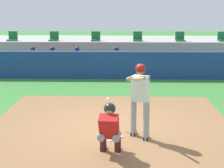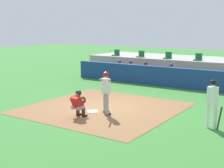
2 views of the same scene
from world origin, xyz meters
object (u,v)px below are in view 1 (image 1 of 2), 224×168
(stadium_seat_2, at_px, (96,38))
(stadium_seat_4, at_px, (180,39))
(dugout_player_1, at_px, (52,60))
(stadium_seat_1, at_px, (54,38))
(dugout_player_0, at_px, (33,60))
(dugout_player_2, at_px, (77,61))
(stadium_seat_0, at_px, (13,38))
(catcher_crouched, at_px, (109,126))
(dugout_player_3, at_px, (116,61))
(home_plate, at_px, (110,137))
(stadium_seat_5, at_px, (223,39))
(batter_at_plate, at_px, (140,96))
(stadium_seat_3, at_px, (138,38))

(stadium_seat_2, relative_size, stadium_seat_4, 1.00)
(dugout_player_1, distance_m, stadium_seat_1, 2.23)
(dugout_player_0, height_order, dugout_player_1, same)
(dugout_player_2, xyz_separation_m, stadium_seat_1, (-1.43, 2.03, 0.86))
(stadium_seat_2, bearing_deg, dugout_player_1, -132.93)
(stadium_seat_4, bearing_deg, dugout_player_0, -164.09)
(dugout_player_2, relative_size, stadium_seat_0, 2.71)
(catcher_crouched, height_order, stadium_seat_0, stadium_seat_0)
(stadium_seat_2, bearing_deg, dugout_player_3, -61.49)
(dugout_player_1, bearing_deg, catcher_crouched, -71.78)
(stadium_seat_2, distance_m, stadium_seat_4, 4.33)
(dugout_player_1, relative_size, stadium_seat_1, 2.71)
(dugout_player_1, height_order, stadium_seat_1, stadium_seat_1)
(dugout_player_1, relative_size, stadium_seat_0, 2.71)
(dugout_player_0, bearing_deg, home_plate, -64.49)
(stadium_seat_1, distance_m, stadium_seat_2, 2.17)
(stadium_seat_4, relative_size, stadium_seat_5, 1.00)
(dugout_player_0, xyz_separation_m, stadium_seat_1, (0.64, 2.03, 0.86))
(catcher_crouched, bearing_deg, dugout_player_1, 108.22)
(dugout_player_2, bearing_deg, dugout_player_1, 180.00)
(batter_at_plate, distance_m, catcher_crouched, 1.23)
(dugout_player_2, bearing_deg, stadium_seat_1, 125.08)
(home_plate, distance_m, batter_at_plate, 1.23)
(stadium_seat_0, xyz_separation_m, stadium_seat_4, (8.67, 0.00, 0.00))
(stadium_seat_3, distance_m, stadium_seat_5, 4.33)
(home_plate, bearing_deg, dugout_player_0, 115.51)
(stadium_seat_3, bearing_deg, dugout_player_2, -144.99)
(catcher_crouched, bearing_deg, stadium_seat_1, 106.36)
(dugout_player_3, relative_size, stadium_seat_5, 2.71)
(batter_at_plate, xyz_separation_m, stadium_seat_3, (0.39, 10.18, 0.50))
(dugout_player_2, height_order, stadium_seat_0, stadium_seat_0)
(batter_at_plate, relative_size, dugout_player_2, 1.39)
(dugout_player_3, bearing_deg, catcher_crouched, -90.06)
(dugout_player_2, xyz_separation_m, stadium_seat_3, (2.90, 2.03, 0.86))
(stadium_seat_0, bearing_deg, home_plate, -61.98)
(dugout_player_0, height_order, dugout_player_3, same)
(dugout_player_3, distance_m, stadium_seat_1, 3.95)
(dugout_player_3, xyz_separation_m, stadium_seat_2, (-1.10, 2.03, 0.86))
(stadium_seat_0, height_order, stadium_seat_5, same)
(stadium_seat_2, bearing_deg, stadium_seat_5, 0.00)
(dugout_player_3, relative_size, stadium_seat_1, 2.71)
(catcher_crouched, relative_size, stadium_seat_0, 4.31)
(batter_at_plate, distance_m, dugout_player_0, 9.35)
(batter_at_plate, distance_m, dugout_player_2, 8.53)
(catcher_crouched, relative_size, stadium_seat_2, 4.31)
(catcher_crouched, xyz_separation_m, stadium_seat_2, (-1.10, 11.11, 0.93))
(dugout_player_0, bearing_deg, stadium_seat_0, 126.94)
(home_plate, relative_size, dugout_player_2, 0.34)
(dugout_player_3, distance_m, stadium_seat_2, 2.47)
(dugout_player_0, bearing_deg, dugout_player_2, 0.00)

